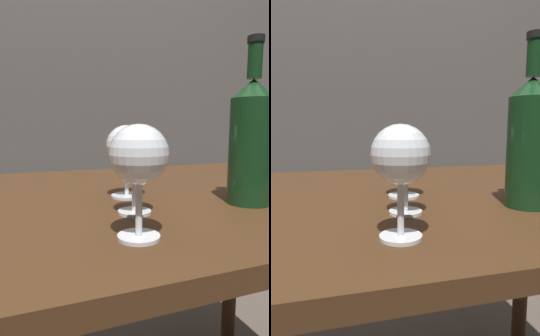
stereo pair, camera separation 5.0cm
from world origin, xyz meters
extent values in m
cube|color=#59544F|center=(0.00, 0.86, 1.30)|extent=(5.00, 0.08, 2.60)
cube|color=#472B16|center=(0.00, 0.00, 0.76)|extent=(1.56, 0.78, 0.03)
cylinder|color=#472B16|center=(0.72, 0.33, 0.37)|extent=(0.06, 0.06, 0.74)
cylinder|color=white|center=(0.08, -0.27, 0.78)|extent=(0.06, 0.06, 0.00)
cylinder|color=white|center=(0.08, -0.27, 0.82)|extent=(0.01, 0.01, 0.08)
sphere|color=white|center=(0.08, -0.27, 0.88)|extent=(0.08, 0.08, 0.08)
ellipsoid|color=#380711|center=(0.08, -0.27, 0.88)|extent=(0.07, 0.07, 0.02)
cylinder|color=white|center=(0.12, -0.16, 0.78)|extent=(0.06, 0.06, 0.00)
cylinder|color=white|center=(0.12, -0.16, 0.81)|extent=(0.01, 0.01, 0.06)
sphere|color=white|center=(0.12, -0.16, 0.86)|extent=(0.07, 0.07, 0.07)
ellipsoid|color=#470A16|center=(0.12, -0.16, 0.86)|extent=(0.06, 0.06, 0.02)
cylinder|color=white|center=(0.14, -0.04, 0.78)|extent=(0.07, 0.07, 0.00)
cylinder|color=white|center=(0.14, -0.04, 0.82)|extent=(0.01, 0.01, 0.07)
sphere|color=white|center=(0.14, -0.04, 0.88)|extent=(0.09, 0.09, 0.09)
ellipsoid|color=pink|center=(0.14, -0.04, 0.88)|extent=(0.08, 0.08, 0.03)
cylinder|color=#143819|center=(0.34, -0.17, 0.87)|extent=(0.08, 0.08, 0.20)
cone|color=#143819|center=(0.34, -0.17, 0.99)|extent=(0.08, 0.08, 0.03)
cylinder|color=#143819|center=(0.34, -0.17, 1.04)|extent=(0.03, 0.03, 0.06)
cylinder|color=black|center=(0.34, -0.17, 1.07)|extent=(0.03, 0.03, 0.01)
camera|label=1|loc=(-0.06, -0.62, 0.92)|focal=32.09mm
camera|label=2|loc=(-0.01, -0.64, 0.92)|focal=32.09mm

